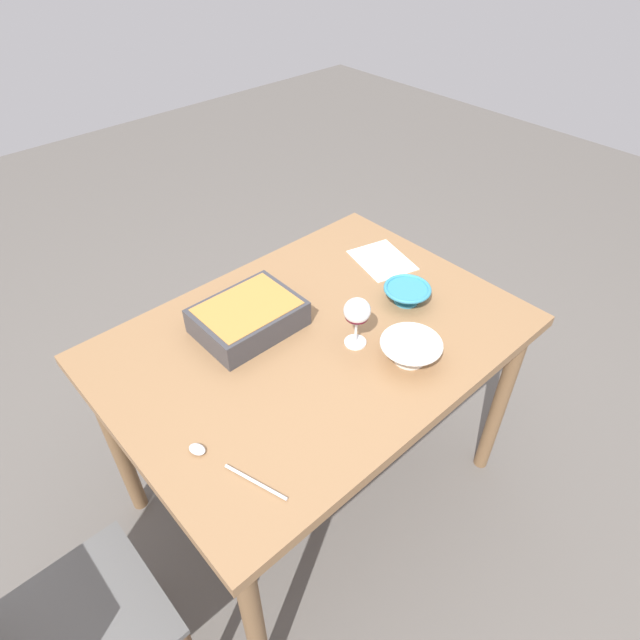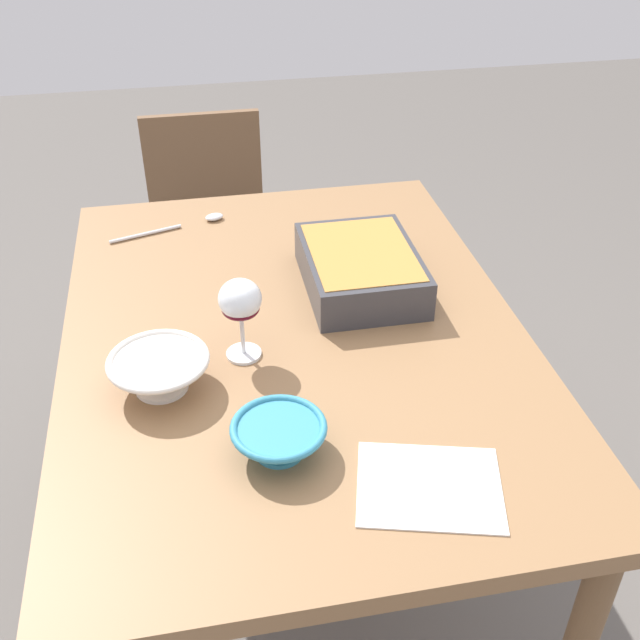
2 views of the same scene
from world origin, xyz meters
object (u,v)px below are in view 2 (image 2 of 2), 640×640
object	(u,v)px
dining_table	(295,364)
chair	(211,241)
mixing_bowl	(279,436)
napkin	(429,486)
small_bowl	(160,371)
wine_glass	(240,304)
casserole_dish	(361,267)
serving_spoon	(189,223)

from	to	relation	value
dining_table	chair	bearing A→B (deg)	-173.18
mixing_bowl	napkin	bearing A→B (deg)	61.17
chair	small_bowl	xyz separation A→B (m)	(1.09, -0.14, 0.36)
mixing_bowl	small_bowl	distance (m)	0.26
chair	wine_glass	world-z (taller)	wine_glass
casserole_dish	mixing_bowl	distance (m)	0.50
napkin	wine_glass	bearing A→B (deg)	-147.67
dining_table	casserole_dish	world-z (taller)	casserole_dish
small_bowl	napkin	world-z (taller)	small_bowl
chair	dining_table	bearing A→B (deg)	6.82
chair	wine_glass	bearing A→B (deg)	0.65
chair	casserole_dish	size ratio (longest dim) A/B	2.76
mixing_bowl	serving_spoon	distance (m)	0.79
casserole_dish	serving_spoon	xyz separation A→B (m)	(-0.34, -0.34, -0.04)
dining_table	small_bowl	size ratio (longest dim) A/B	6.94
chair	napkin	distance (m)	1.45
dining_table	napkin	xyz separation A→B (m)	(0.44, 0.13, 0.09)
dining_table	chair	size ratio (longest dim) A/B	1.46
chair	serving_spoon	bearing A→B (deg)	-7.04
mixing_bowl	napkin	xyz separation A→B (m)	(0.11, 0.21, -0.03)
casserole_dish	serving_spoon	distance (m)	0.48
wine_glass	casserole_dish	size ratio (longest dim) A/B	0.53
chair	serving_spoon	size ratio (longest dim) A/B	3.07
small_bowl	casserole_dish	bearing A→B (deg)	121.66
chair	casserole_dish	xyz separation A→B (m)	(0.84, 0.27, 0.37)
dining_table	casserole_dish	xyz separation A→B (m)	(-0.12, 0.16, 0.13)
wine_glass	serving_spoon	bearing A→B (deg)	-172.12
wine_glass	napkin	xyz separation A→B (m)	(0.37, 0.24, -0.11)
dining_table	serving_spoon	size ratio (longest dim) A/B	4.49
chair	mixing_bowl	xyz separation A→B (m)	(1.28, 0.04, 0.35)
mixing_bowl	dining_table	bearing A→B (deg)	166.93
wine_glass	mixing_bowl	bearing A→B (deg)	6.20
dining_table	napkin	bearing A→B (deg)	16.80
casserole_dish	mixing_bowl	bearing A→B (deg)	-27.77
wine_glass	casserole_dish	world-z (taller)	wine_glass
small_bowl	napkin	bearing A→B (deg)	51.49
dining_table	serving_spoon	distance (m)	0.50
dining_table	wine_glass	size ratio (longest dim) A/B	7.62
wine_glass	serving_spoon	xyz separation A→B (m)	(-0.53, -0.07, -0.11)
napkin	dining_table	bearing A→B (deg)	-163.20
casserole_dish	small_bowl	xyz separation A→B (m)	(0.25, -0.41, -0.01)
napkin	serving_spoon	bearing A→B (deg)	-161.07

